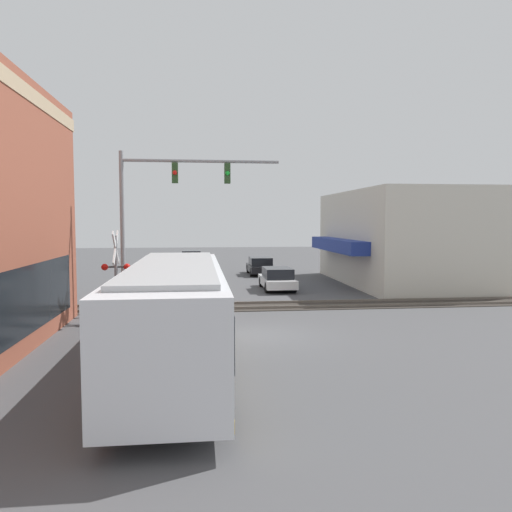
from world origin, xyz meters
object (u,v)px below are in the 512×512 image
at_px(city_bus, 175,312).
at_px(parked_car_white, 277,279).
at_px(parked_car_grey, 192,259).
at_px(parked_car_black, 260,266).
at_px(pedestrian_at_crossing, 128,302).
at_px(crossing_signal, 116,267).

xyz_separation_m(city_bus, parked_car_white, (15.93, -5.40, -1.04)).
xyz_separation_m(city_bus, parked_car_grey, (31.89, -0.00, -0.98)).
bearing_deg(city_bus, parked_car_black, -12.46).
bearing_deg(city_bus, parked_car_white, -18.72).
relative_size(parked_car_grey, pedestrian_at_crossing, 2.88).
xyz_separation_m(parked_car_black, pedestrian_at_crossing, (-17.45, 7.64, 0.22)).
distance_m(city_bus, crossing_signal, 7.70).
bearing_deg(city_bus, crossing_signal, 20.87).
distance_m(city_bus, parked_car_black, 25.06).
height_order(crossing_signal, parked_car_grey, crossing_signal).
height_order(parked_car_white, parked_car_grey, parked_car_grey).
height_order(city_bus, pedestrian_at_crossing, city_bus).
bearing_deg(pedestrian_at_crossing, city_bus, -162.26).
bearing_deg(parked_car_black, city_bus, 167.54).
relative_size(parked_car_white, parked_car_grey, 0.91).
relative_size(crossing_signal, pedestrian_at_crossing, 2.25).
distance_m(crossing_signal, parked_car_white, 12.07).
bearing_deg(parked_car_white, city_bus, 161.28).
xyz_separation_m(parked_car_grey, pedestrian_at_crossing, (-24.90, 2.24, 0.17)).
height_order(city_bus, parked_car_white, city_bus).
xyz_separation_m(crossing_signal, pedestrian_at_crossing, (-0.18, -0.50, -1.43)).
bearing_deg(parked_car_black, parked_car_grey, 35.95).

